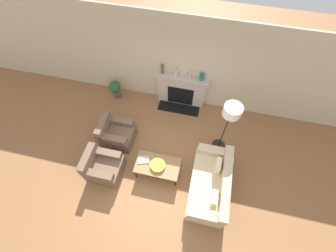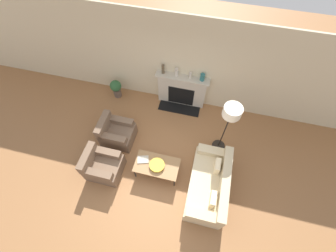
{
  "view_description": "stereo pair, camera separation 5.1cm",
  "coord_description": "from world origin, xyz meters",
  "px_view_note": "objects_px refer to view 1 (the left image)",
  "views": [
    {
      "loc": [
        0.72,
        -1.83,
        5.71
      ],
      "look_at": [
        -0.02,
        1.42,
        0.45
      ],
      "focal_mm": 24.0,
      "sensor_mm": 36.0,
      "label": 1
    },
    {
      "loc": [
        0.77,
        -1.82,
        5.71
      ],
      "look_at": [
        -0.02,
        1.42,
        0.45
      ],
      "focal_mm": 24.0,
      "sensor_mm": 36.0,
      "label": 2
    }
  ],
  "objects_px": {
    "bowl": "(158,165)",
    "coffee_table": "(158,165)",
    "mantel_vase_left": "(162,69)",
    "potted_plant": "(115,88)",
    "armchair_far": "(116,134)",
    "mantel_vase_center_left": "(176,72)",
    "mantel_vase_right": "(202,77)",
    "fireplace": "(181,91)",
    "armchair_near": "(103,167)",
    "floor_lamp": "(231,114)",
    "couch": "(211,184)",
    "mantel_vase_center_right": "(190,75)",
    "book": "(144,160)"
  },
  "relations": [
    {
      "from": "armchair_far",
      "to": "potted_plant",
      "type": "distance_m",
      "value": 1.65
    },
    {
      "from": "mantel_vase_center_right",
      "to": "mantel_vase_right",
      "type": "bearing_deg",
      "value": 0.0
    },
    {
      "from": "mantel_vase_right",
      "to": "fireplace",
      "type": "bearing_deg",
      "value": -178.47
    },
    {
      "from": "armchair_far",
      "to": "potted_plant",
      "type": "height_order",
      "value": "armchair_far"
    },
    {
      "from": "mantel_vase_center_left",
      "to": "mantel_vase_center_right",
      "type": "height_order",
      "value": "mantel_vase_center_left"
    },
    {
      "from": "armchair_far",
      "to": "bowl",
      "type": "xyz_separation_m",
      "value": [
        1.38,
        -0.72,
        0.17
      ]
    },
    {
      "from": "armchair_near",
      "to": "mantel_vase_center_right",
      "type": "distance_m",
      "value": 3.37
    },
    {
      "from": "armchair_far",
      "to": "mantel_vase_center_left",
      "type": "relative_size",
      "value": 3.43
    },
    {
      "from": "bowl",
      "to": "mantel_vase_center_left",
      "type": "distance_m",
      "value": 2.6
    },
    {
      "from": "mantel_vase_left",
      "to": "mantel_vase_right",
      "type": "bearing_deg",
      "value": 0.0
    },
    {
      "from": "armchair_far",
      "to": "mantel_vase_center_left",
      "type": "bearing_deg",
      "value": -36.19
    },
    {
      "from": "armchair_near",
      "to": "floor_lamp",
      "type": "relative_size",
      "value": 0.48
    },
    {
      "from": "mantel_vase_center_right",
      "to": "potted_plant",
      "type": "distance_m",
      "value": 2.44
    },
    {
      "from": "coffee_table",
      "to": "book",
      "type": "bearing_deg",
      "value": 172.51
    },
    {
      "from": "mantel_vase_center_left",
      "to": "mantel_vase_right",
      "type": "xyz_separation_m",
      "value": [
        0.73,
        0.0,
        -0.02
      ]
    },
    {
      "from": "mantel_vase_left",
      "to": "potted_plant",
      "type": "xyz_separation_m",
      "value": [
        -1.49,
        -0.23,
        -0.91
      ]
    },
    {
      "from": "book",
      "to": "mantel_vase_right",
      "type": "bearing_deg",
      "value": 49.86
    },
    {
      "from": "floor_lamp",
      "to": "mantel_vase_left",
      "type": "distance_m",
      "value": 2.36
    },
    {
      "from": "mantel_vase_center_right",
      "to": "bowl",
      "type": "bearing_deg",
      "value": -97.06
    },
    {
      "from": "mantel_vase_center_left",
      "to": "mantel_vase_center_right",
      "type": "bearing_deg",
      "value": 0.0
    },
    {
      "from": "coffee_table",
      "to": "potted_plant",
      "type": "xyz_separation_m",
      "value": [
        -1.95,
        2.23,
        -0.04
      ]
    },
    {
      "from": "couch",
      "to": "mantel_vase_left",
      "type": "xyz_separation_m",
      "value": [
        -1.83,
        2.61,
        0.97
      ]
    },
    {
      "from": "couch",
      "to": "mantel_vase_center_left",
      "type": "relative_size",
      "value": 7.18
    },
    {
      "from": "fireplace",
      "to": "coffee_table",
      "type": "xyz_separation_m",
      "value": [
        -0.12,
        -2.45,
        -0.14
      ]
    },
    {
      "from": "bowl",
      "to": "coffee_table",
      "type": "bearing_deg",
      "value": 117.71
    },
    {
      "from": "fireplace",
      "to": "armchair_near",
      "type": "bearing_deg",
      "value": -118.26
    },
    {
      "from": "armchair_near",
      "to": "mantel_vase_center_left",
      "type": "relative_size",
      "value": 3.43
    },
    {
      "from": "fireplace",
      "to": "mantel_vase_center_right",
      "type": "xyz_separation_m",
      "value": [
        0.21,
        0.01,
        0.68
      ]
    },
    {
      "from": "fireplace",
      "to": "floor_lamp",
      "type": "height_order",
      "value": "floor_lamp"
    },
    {
      "from": "fireplace",
      "to": "mantel_vase_left",
      "type": "bearing_deg",
      "value": 178.55
    },
    {
      "from": "mantel_vase_right",
      "to": "book",
      "type": "bearing_deg",
      "value": -113.22
    },
    {
      "from": "armchair_near",
      "to": "bowl",
      "type": "height_order",
      "value": "armchair_near"
    },
    {
      "from": "mantel_vase_right",
      "to": "armchair_near",
      "type": "bearing_deg",
      "value": -126.15
    },
    {
      "from": "armchair_far",
      "to": "bowl",
      "type": "height_order",
      "value": "armchair_far"
    },
    {
      "from": "bowl",
      "to": "floor_lamp",
      "type": "xyz_separation_m",
      "value": [
        1.47,
        1.17,
        1.03
      ]
    },
    {
      "from": "couch",
      "to": "coffee_table",
      "type": "distance_m",
      "value": 1.39
    },
    {
      "from": "armchair_near",
      "to": "bowl",
      "type": "distance_m",
      "value": 1.42
    },
    {
      "from": "mantel_vase_center_left",
      "to": "mantel_vase_left",
      "type": "bearing_deg",
      "value": 180.0
    },
    {
      "from": "fireplace",
      "to": "potted_plant",
      "type": "relative_size",
      "value": 2.44
    },
    {
      "from": "bowl",
      "to": "book",
      "type": "xyz_separation_m",
      "value": [
        -0.39,
        0.07,
        -0.04
      ]
    },
    {
      "from": "fireplace",
      "to": "couch",
      "type": "relative_size",
      "value": 0.86
    },
    {
      "from": "potted_plant",
      "to": "mantel_vase_center_right",
      "type": "bearing_deg",
      "value": 5.82
    },
    {
      "from": "book",
      "to": "floor_lamp",
      "type": "xyz_separation_m",
      "value": [
        1.86,
        1.1,
        1.07
      ]
    },
    {
      "from": "couch",
      "to": "mantel_vase_left",
      "type": "distance_m",
      "value": 3.33
    },
    {
      "from": "armchair_near",
      "to": "mantel_vase_left",
      "type": "distance_m",
      "value": 3.07
    },
    {
      "from": "armchair_near",
      "to": "mantel_vase_center_right",
      "type": "relative_size",
      "value": 4.16
    },
    {
      "from": "armchair_near",
      "to": "coffee_table",
      "type": "bearing_deg",
      "value": -77.24
    },
    {
      "from": "bowl",
      "to": "mantel_vase_right",
      "type": "height_order",
      "value": "mantel_vase_right"
    },
    {
      "from": "mantel_vase_left",
      "to": "armchair_far",
      "type": "bearing_deg",
      "value": -117.16
    },
    {
      "from": "book",
      "to": "floor_lamp",
      "type": "distance_m",
      "value": 2.41
    }
  ]
}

